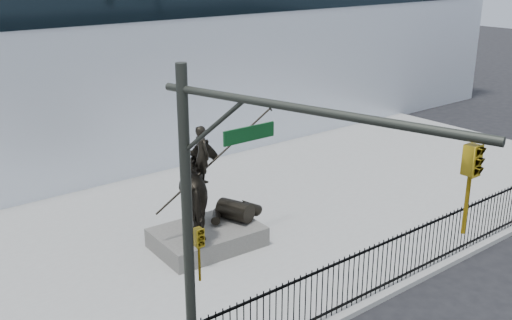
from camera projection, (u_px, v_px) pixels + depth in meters
ground at (432, 310)px, 15.19m from camera, size 120.00×120.00×0.00m
plaza at (260, 218)px, 20.35m from camera, size 30.00×12.00×0.15m
building at (90, 45)px, 28.56m from camera, size 44.00×14.00×9.00m
picket_fence at (396, 260)px, 15.83m from camera, size 22.10×0.10×1.50m
statue_plinth at (207, 237)px, 18.12m from camera, size 3.23×2.30×0.59m
equestrian_statue at (208, 190)px, 17.66m from camera, size 4.00×2.58×3.39m
traffic_signal_left at (230, 255)px, 9.45m from camera, size 1.52×4.84×7.00m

